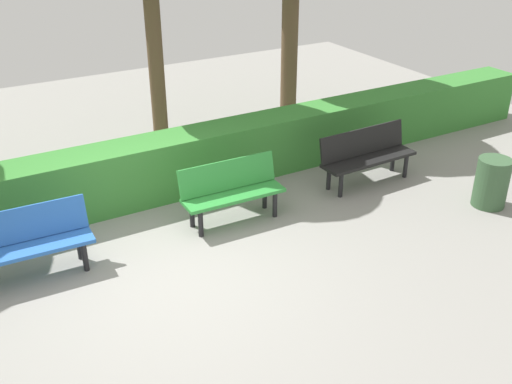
{
  "coord_description": "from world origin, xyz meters",
  "views": [
    {
      "loc": [
        2.18,
        5.95,
        4.28
      ],
      "look_at": [
        -1.45,
        -0.36,
        0.55
      ],
      "focal_mm": 42.24,
      "sensor_mm": 36.0,
      "label": 1
    }
  ],
  "objects_px": {
    "bench_black": "(366,154)",
    "trash_bin": "(492,183)",
    "bench_green": "(231,189)",
    "bench_blue": "(28,240)"
  },
  "relations": [
    {
      "from": "bench_black",
      "to": "bench_green",
      "type": "distance_m",
      "value": 2.43
    },
    {
      "from": "bench_black",
      "to": "bench_blue",
      "type": "bearing_deg",
      "value": -1.27
    },
    {
      "from": "bench_green",
      "to": "trash_bin",
      "type": "relative_size",
      "value": 1.97
    },
    {
      "from": "bench_black",
      "to": "bench_blue",
      "type": "height_order",
      "value": "bench_black"
    },
    {
      "from": "bench_green",
      "to": "trash_bin",
      "type": "height_order",
      "value": "bench_green"
    },
    {
      "from": "bench_green",
      "to": "trash_bin",
      "type": "xyz_separation_m",
      "value": [
        -3.52,
        1.53,
        -0.11
      ]
    },
    {
      "from": "bench_blue",
      "to": "trash_bin",
      "type": "relative_size",
      "value": 2.0
    },
    {
      "from": "bench_blue",
      "to": "trash_bin",
      "type": "xyz_separation_m",
      "value": [
        -6.26,
        1.54,
        -0.11
      ]
    },
    {
      "from": "bench_green",
      "to": "bench_blue",
      "type": "bearing_deg",
      "value": 1.33
    },
    {
      "from": "bench_black",
      "to": "trash_bin",
      "type": "xyz_separation_m",
      "value": [
        -1.09,
        1.56,
        -0.11
      ]
    }
  ]
}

